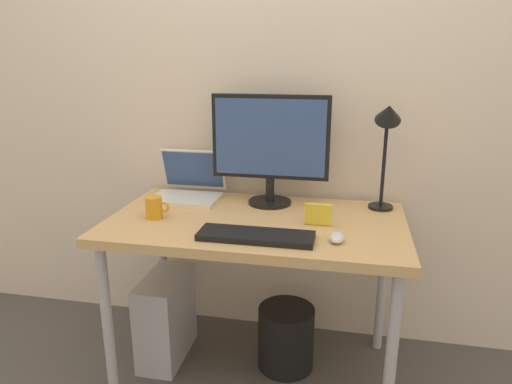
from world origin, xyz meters
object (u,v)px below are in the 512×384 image
desk (256,234)px  desk_lamp (387,131)px  keyboard (256,236)px  coffee_mug (154,207)px  computer_tower (166,317)px  photo_frame (318,214)px  monitor (270,144)px  wastebasket (286,337)px  mouse (337,237)px  laptop (189,186)px

desk → desk_lamp: bearing=23.2°
keyboard → coffee_mug: size_ratio=4.14×
computer_tower → photo_frame: bearing=-3.3°
desk_lamp → keyboard: bearing=-137.5°
monitor → wastebasket: 0.91m
coffee_mug → desk: bearing=9.8°
mouse → desk_lamp: bearing=66.1°
desk → mouse: size_ratio=13.89×
coffee_mug → computer_tower: (-0.02, 0.09, -0.59)m
laptop → mouse: laptop is taller
keyboard → wastebasket: (0.09, 0.27, -0.61)m
desk → wastebasket: (0.13, 0.06, -0.53)m
desk_lamp → photo_frame: (-0.26, -0.25, -0.31)m
mouse → computer_tower: mouse is taller
mouse → photo_frame: 0.18m
mouse → coffee_mug: (-0.77, 0.11, 0.03)m
desk_lamp → laptop: bearing=178.8°
mouse → coffee_mug: bearing=171.9°
wastebasket → computer_tower: bearing=-175.9°
desk → coffee_mug: 0.45m
desk → mouse: (0.34, -0.18, 0.09)m
monitor → photo_frame: 0.42m
desk → desk_lamp: (0.53, 0.22, 0.43)m
monitor → mouse: 0.59m
mouse → computer_tower: 0.99m
computer_tower → wastebasket: 0.58m
wastebasket → mouse: bearing=-48.8°
laptop → wastebasket: bearing=-19.6°
coffee_mug → computer_tower: 0.59m
mouse → wastebasket: (-0.21, 0.24, -0.62)m
laptop → desk_lamp: (0.91, -0.02, 0.30)m
monitor → keyboard: (0.02, -0.44, -0.27)m
laptop → keyboard: bearing=-46.9°
desk_lamp → coffee_mug: desk_lamp is taller
desk_lamp → photo_frame: 0.48m
desk → photo_frame: bearing=-5.0°
wastebasket → coffee_mug: bearing=-166.7°
desk_lamp → mouse: desk_lamp is taller
computer_tower → mouse: bearing=-14.3°
desk_lamp → photo_frame: bearing=-136.7°
monitor → mouse: (0.32, -0.41, -0.27)m
keyboard → photo_frame: size_ratio=4.00×
keyboard → mouse: bearing=6.1°
photo_frame → desk_lamp: bearing=43.3°
desk_lamp → coffee_mug: size_ratio=4.70×
laptop → computer_tower: (-0.06, -0.23, -0.60)m
keyboard → computer_tower: (-0.49, 0.23, -0.55)m
monitor → wastebasket: bearing=-55.9°
desk_lamp → keyboard: 0.74m
desk_lamp → mouse: bearing=-113.9°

